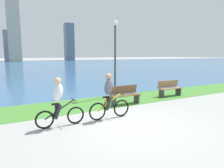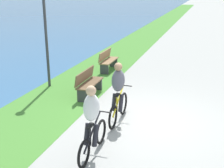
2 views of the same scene
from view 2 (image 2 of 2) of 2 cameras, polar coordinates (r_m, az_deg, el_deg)
The scene contains 7 objects.
ground_plane at distance 8.41m, azimuth 7.18°, elevation -7.02°, with size 300.00×300.00×0.00m, color #9E9E99.
grass_strip_bayside at distance 9.49m, azimuth -12.53°, elevation -4.28°, with size 120.00×2.60×0.01m, color #478433.
cyclist_lead at distance 7.96m, azimuth 1.22°, elevation -1.81°, with size 1.67×0.52×1.70m.
cyclist_trailing at distance 6.38m, azimuth -3.93°, elevation -7.26°, with size 1.64×0.52×1.64m.
bench_near_path at distance 10.09m, azimuth -4.60°, elevation 0.19°, with size 1.50×0.47×0.90m.
bench_far_along_path at distance 13.20m, azimuth -0.82°, elevation 4.61°, with size 1.50×0.47×0.90m.
lamppost_tall at distance 10.87m, azimuth -13.03°, elevation 13.40°, with size 0.28×0.28×4.22m.
Camera 2 is at (-7.49, -1.34, 3.58)m, focal length 46.93 mm.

